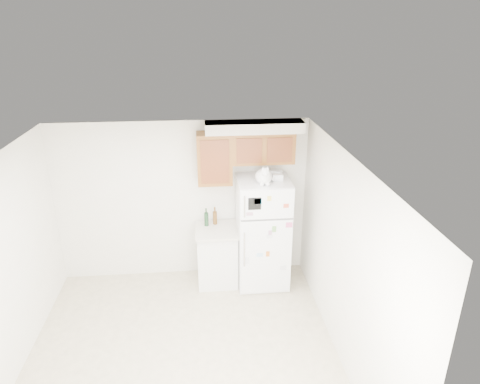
{
  "coord_description": "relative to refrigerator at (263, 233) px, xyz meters",
  "views": [
    {
      "loc": [
        0.3,
        -4.07,
        3.85
      ],
      "look_at": [
        0.84,
        1.55,
        1.55
      ],
      "focal_mm": 32.0,
      "sensor_mm": 36.0,
      "label": 1
    }
  ],
  "objects": [
    {
      "name": "storage_box_front",
      "position": [
        0.2,
        -0.01,
        0.89
      ],
      "size": [
        0.16,
        0.13,
        0.09
      ],
      "primitive_type": "cube",
      "rotation": [
        0.0,
        0.0,
        -0.13
      ],
      "color": "white",
      "rests_on": "refrigerator"
    },
    {
      "name": "bottle_green",
      "position": [
        -0.84,
        0.19,
        0.21
      ],
      "size": [
        0.07,
        0.07,
        0.29
      ],
      "primitive_type": null,
      "color": "#19381E",
      "rests_on": "base_counter"
    },
    {
      "name": "room_shell",
      "position": [
        -1.07,
        -1.36,
        0.82
      ],
      "size": [
        3.84,
        4.04,
        2.52
      ],
      "color": "white",
      "rests_on": "ground_plane"
    },
    {
      "name": "bottle_amber",
      "position": [
        -0.71,
        0.23,
        0.21
      ],
      "size": [
        0.07,
        0.07,
        0.28
      ],
      "primitive_type": null,
      "color": "#593814",
      "rests_on": "base_counter"
    },
    {
      "name": "ground_plane",
      "position": [
        -1.19,
        -1.61,
        -0.86
      ],
      "size": [
        3.8,
        4.0,
        0.01
      ],
      "primitive_type": "cube",
      "color": "beige"
    },
    {
      "name": "refrigerator",
      "position": [
        0.0,
        0.0,
        0.0
      ],
      "size": [
        0.76,
        0.78,
        1.7
      ],
      "color": "white",
      "rests_on": "ground_plane"
    },
    {
      "name": "base_counter",
      "position": [
        -0.69,
        0.07,
        -0.39
      ],
      "size": [
        0.64,
        0.64,
        0.92
      ],
      "color": "white",
      "rests_on": "ground_plane"
    },
    {
      "name": "cat",
      "position": [
        -0.02,
        -0.14,
        0.96
      ],
      "size": [
        0.29,
        0.42,
        0.29
      ],
      "color": "white",
      "rests_on": "refrigerator"
    },
    {
      "name": "storage_box_back",
      "position": [
        0.18,
        0.12,
        0.9
      ],
      "size": [
        0.22,
        0.19,
        0.1
      ],
      "primitive_type": "cube",
      "rotation": [
        0.0,
        0.0,
        -0.39
      ],
      "color": "white",
      "rests_on": "refrigerator"
    }
  ]
}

